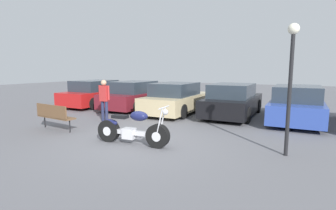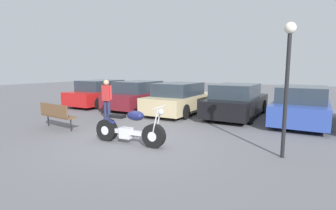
% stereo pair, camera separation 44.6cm
% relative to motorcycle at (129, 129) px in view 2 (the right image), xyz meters
% --- Properties ---
extents(ground_plane, '(60.00, 60.00, 0.00)m').
position_rel_motorcycle_xyz_m(ground_plane, '(0.09, 0.23, -0.43)').
color(ground_plane, slate).
extents(motorcycle, '(2.21, 0.62, 1.11)m').
position_rel_motorcycle_xyz_m(motorcycle, '(0.00, 0.00, 0.00)').
color(motorcycle, black).
rests_on(motorcycle, ground_plane).
extents(parked_car_red, '(1.94, 4.40, 1.43)m').
position_rel_motorcycle_xyz_m(parked_car_red, '(-6.18, 5.47, 0.24)').
color(parked_car_red, red).
rests_on(parked_car_red, ground_plane).
extents(parked_car_maroon, '(1.94, 4.40, 1.43)m').
position_rel_motorcycle_xyz_m(parked_car_maroon, '(-3.63, 5.60, 0.24)').
color(parked_car_maroon, maroon).
rests_on(parked_car_maroon, ground_plane).
extents(parked_car_champagne, '(1.94, 4.40, 1.43)m').
position_rel_motorcycle_xyz_m(parked_car_champagne, '(-1.09, 5.27, 0.24)').
color(parked_car_champagne, '#C6B284').
rests_on(parked_car_champagne, ground_plane).
extents(parked_car_black, '(1.94, 4.40, 1.43)m').
position_rel_motorcycle_xyz_m(parked_car_black, '(1.45, 5.67, 0.24)').
color(parked_car_black, black).
rests_on(parked_car_black, ground_plane).
extents(parked_car_blue, '(1.94, 4.40, 1.43)m').
position_rel_motorcycle_xyz_m(parked_car_blue, '(4.00, 5.54, 0.24)').
color(parked_car_blue, '#2D479E').
rests_on(parked_car_blue, ground_plane).
extents(park_bench, '(1.65, 0.58, 0.89)m').
position_rel_motorcycle_xyz_m(park_bench, '(-3.30, 0.18, 0.12)').
color(park_bench, brown).
rests_on(park_bench, ground_plane).
extents(lamp_post, '(0.26, 0.26, 3.12)m').
position_rel_motorcycle_xyz_m(lamp_post, '(3.88, 0.91, 1.68)').
color(lamp_post, black).
rests_on(lamp_post, ground_plane).
extents(person_standing, '(0.52, 0.22, 1.65)m').
position_rel_motorcycle_xyz_m(person_standing, '(-2.77, 2.13, 0.55)').
color(person_standing, '#232847').
rests_on(person_standing, ground_plane).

